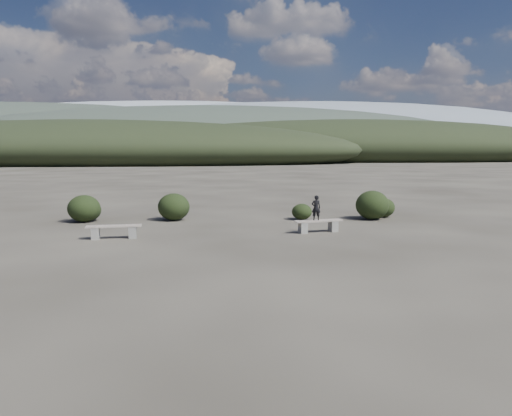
{
  "coord_description": "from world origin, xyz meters",
  "views": [
    {
      "loc": [
        -1.29,
        -12.76,
        3.05
      ],
      "look_at": [
        0.1,
        3.5,
        1.1
      ],
      "focal_mm": 35.0,
      "sensor_mm": 36.0,
      "label": 1
    }
  ],
  "objects": [
    {
      "name": "shrub_f",
      "position": [
        -6.68,
        8.39,
        0.56
      ],
      "size": [
        1.34,
        1.34,
        1.13
      ],
      "primitive_type": "ellipsoid",
      "color": "black",
      "rests_on": "ground"
    },
    {
      "name": "shrub_e",
      "position": [
        6.24,
        8.76,
        0.43
      ],
      "size": [
        1.04,
        1.04,
        0.87
      ],
      "primitive_type": "ellipsoid",
      "color": "black",
      "rests_on": "ground"
    },
    {
      "name": "ground",
      "position": [
        0.0,
        0.0,
        0.0
      ],
      "size": [
        1200.0,
        1200.0,
        0.0
      ],
      "primitive_type": "plane",
      "color": "#2C2822",
      "rests_on": "ground"
    },
    {
      "name": "shrub_b",
      "position": [
        -2.99,
        8.56,
        0.58
      ],
      "size": [
        1.35,
        1.35,
        1.16
      ],
      "primitive_type": "ellipsoid",
      "color": "black",
      "rests_on": "ground"
    },
    {
      "name": "shrub_c",
      "position": [
        2.49,
        8.25,
        0.35
      ],
      "size": [
        0.87,
        0.87,
        0.69
      ],
      "primitive_type": "ellipsoid",
      "color": "black",
      "rests_on": "ground"
    },
    {
      "name": "bench_right",
      "position": [
        2.51,
        4.97,
        0.28
      ],
      "size": [
        1.85,
        0.76,
        0.45
      ],
      "rotation": [
        0.0,
        0.0,
        0.22
      ],
      "color": "slate",
      "rests_on": "ground"
    },
    {
      "name": "seated_person",
      "position": [
        2.41,
        4.95,
        0.91
      ],
      "size": [
        0.34,
        0.22,
        0.91
      ],
      "primitive_type": "imported",
      "rotation": [
        0.0,
        0.0,
        3.13
      ],
      "color": "black",
      "rests_on": "bench_right"
    },
    {
      "name": "shrub_d",
      "position": [
        5.53,
        8.1,
        0.62
      ],
      "size": [
        1.43,
        1.43,
        1.25
      ],
      "primitive_type": "ellipsoid",
      "color": "black",
      "rests_on": "ground"
    },
    {
      "name": "shrub_a",
      "position": [
        -6.61,
        8.68,
        0.46
      ],
      "size": [
        1.12,
        1.12,
        0.92
      ],
      "primitive_type": "ellipsoid",
      "color": "black",
      "rests_on": "ground"
    },
    {
      "name": "mountain_ridges",
      "position": [
        -7.48,
        339.06,
        10.84
      ],
      "size": [
        500.0,
        400.0,
        56.0
      ],
      "color": "black",
      "rests_on": "ground"
    },
    {
      "name": "bench_left",
      "position": [
        -4.68,
        4.31,
        0.28
      ],
      "size": [
        1.86,
        0.57,
        0.46
      ],
      "rotation": [
        0.0,
        0.0,
        0.11
      ],
      "color": "slate",
      "rests_on": "ground"
    }
  ]
}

